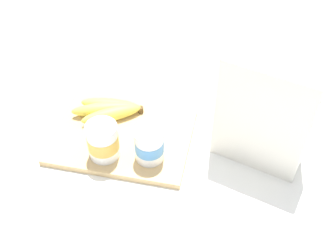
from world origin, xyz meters
TOP-DOWN VIEW (x-y plane):
  - ground_plane at (0.00, 0.00)m, footprint 2.40×2.40m
  - cutting_board at (0.00, 0.00)m, footprint 0.34×0.26m
  - cereal_box at (-0.33, -0.01)m, footprint 0.22×0.13m
  - yogurt_cup_front at (-0.08, 0.06)m, footprint 0.07×0.07m
  - yogurt_cup_back at (0.02, 0.07)m, footprint 0.07×0.07m
  - banana_bunch at (0.05, -0.06)m, footprint 0.18×0.11m

SIDE VIEW (x-z plane):
  - ground_plane at x=0.00m, z-range 0.00..0.00m
  - cutting_board at x=0.00m, z-range 0.00..0.02m
  - banana_bunch at x=0.05m, z-range 0.01..0.05m
  - yogurt_cup_front at x=-0.08m, z-range 0.02..0.10m
  - yogurt_cup_back at x=0.02m, z-range 0.02..0.11m
  - cereal_box at x=-0.33m, z-range 0.00..0.28m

